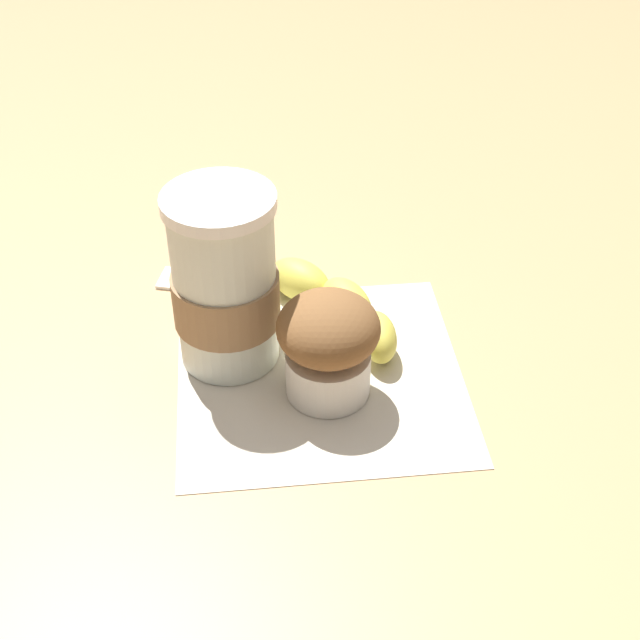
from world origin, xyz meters
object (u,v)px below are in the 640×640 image
object	(u,v)px
muffin	(328,344)
banana	(317,296)
coffee_cup	(225,284)
sugar_packet	(186,279)

from	to	relation	value
muffin	banana	xyz separation A→B (m)	(0.02, 0.10, -0.03)
coffee_cup	sugar_packet	world-z (taller)	coffee_cup
muffin	banana	size ratio (longest dim) A/B	0.49
coffee_cup	muffin	size ratio (longest dim) A/B	1.71
muffin	sugar_packet	size ratio (longest dim) A/B	1.80
coffee_cup	banana	world-z (taller)	coffee_cup
coffee_cup	sugar_packet	xyz separation A→B (m)	(-0.01, 0.11, -0.07)
coffee_cup	banana	distance (m)	0.11
coffee_cup	sugar_packet	distance (m)	0.14
banana	sugar_packet	distance (m)	0.13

